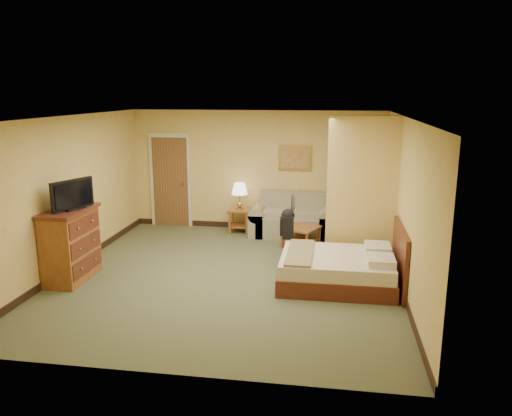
% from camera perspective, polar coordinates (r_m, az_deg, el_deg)
% --- Properties ---
extents(floor, '(6.00, 6.00, 0.00)m').
position_cam_1_polar(floor, '(8.37, -3.09, -7.74)').
color(floor, '#515537').
rests_on(floor, ground).
extents(ceiling, '(6.00, 6.00, 0.00)m').
position_cam_1_polar(ceiling, '(7.83, -3.33, 10.32)').
color(ceiling, white).
rests_on(ceiling, back_wall).
extents(back_wall, '(5.50, 0.02, 2.60)m').
position_cam_1_polar(back_wall, '(10.90, 0.07, 4.28)').
color(back_wall, '#DEB75E').
rests_on(back_wall, floor).
extents(left_wall, '(0.02, 6.00, 2.60)m').
position_cam_1_polar(left_wall, '(8.98, -20.65, 1.49)').
color(left_wall, '#DEB75E').
rests_on(left_wall, floor).
extents(right_wall, '(0.02, 6.00, 2.60)m').
position_cam_1_polar(right_wall, '(7.91, 16.68, 0.30)').
color(right_wall, '#DEB75E').
rests_on(right_wall, floor).
extents(partition, '(1.20, 0.15, 2.60)m').
position_cam_1_polar(partition, '(8.75, 12.00, 1.77)').
color(partition, '#DEB75E').
rests_on(partition, floor).
extents(door, '(0.94, 0.16, 2.10)m').
position_cam_1_polar(door, '(11.37, -9.73, 3.09)').
color(door, beige).
rests_on(door, floor).
extents(baseboard, '(5.50, 0.02, 0.12)m').
position_cam_1_polar(baseboard, '(11.15, 0.06, -2.03)').
color(baseboard, black).
rests_on(baseboard, floor).
extents(loveseat, '(1.78, 0.83, 0.90)m').
position_cam_1_polar(loveseat, '(10.60, 4.18, -1.58)').
color(loveseat, gray).
rests_on(loveseat, floor).
extents(side_table, '(0.46, 0.46, 0.51)m').
position_cam_1_polar(side_table, '(10.81, -1.87, -1.02)').
color(side_table, brown).
rests_on(side_table, floor).
extents(table_lamp, '(0.34, 0.34, 0.57)m').
position_cam_1_polar(table_lamp, '(10.68, -1.89, 2.13)').
color(table_lamp, '#B68943').
rests_on(table_lamp, side_table).
extents(coffee_table, '(0.83, 0.83, 0.40)m').
position_cam_1_polar(coffee_table, '(9.83, 5.15, -2.80)').
color(coffee_table, brown).
rests_on(coffee_table, floor).
extents(wall_picture, '(0.71, 0.04, 0.55)m').
position_cam_1_polar(wall_picture, '(10.74, 4.47, 5.72)').
color(wall_picture, '#B78E3F').
rests_on(wall_picture, back_wall).
extents(dresser, '(0.58, 1.10, 1.18)m').
position_cam_1_polar(dresser, '(8.56, -20.40, -3.92)').
color(dresser, brown).
rests_on(dresser, floor).
extents(tv, '(0.34, 0.75, 0.48)m').
position_cam_1_polar(tv, '(8.32, -20.24, 1.36)').
color(tv, black).
rests_on(tv, dresser).
extents(bed, '(1.88, 1.51, 0.97)m').
position_cam_1_polar(bed, '(8.03, 9.70, -6.83)').
color(bed, '#4D1D12').
rests_on(bed, floor).
extents(backpack, '(0.24, 0.32, 0.51)m').
position_cam_1_polar(backpack, '(8.77, 3.66, -1.65)').
color(backpack, black).
rests_on(backpack, bed).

